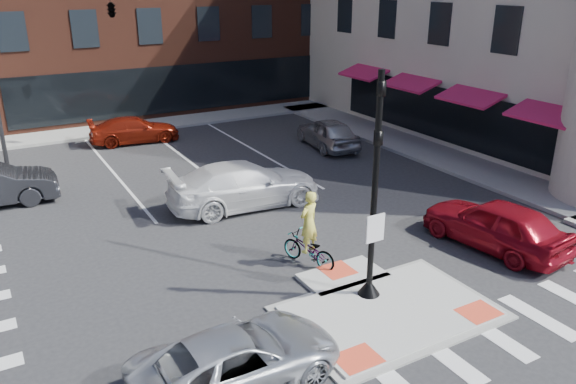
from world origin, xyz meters
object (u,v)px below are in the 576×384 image
silver_suv (238,359)px  white_pickup (245,185)px  bg_car_silver (328,133)px  red_sedan (496,224)px  cyclist (308,241)px  bg_car_red (134,130)px

silver_suv → white_pickup: (4.44, 8.99, 0.21)m
silver_suv → white_pickup: size_ratio=0.78×
white_pickup → bg_car_silver: (7.02, 5.01, -0.08)m
white_pickup → bg_car_silver: white_pickup is taller
silver_suv → white_pickup: bearing=-28.1°
red_sedan → bg_car_silver: 12.22m
silver_suv → cyclist: bearing=-48.7°
bg_car_silver → cyclist: (-7.39, -10.20, 0.03)m
white_pickup → cyclist: size_ratio=2.46×
bg_car_red → cyclist: 16.05m
red_sedan → bg_car_red: 19.12m
silver_suv → cyclist: cyclist is taller
bg_car_silver → bg_car_red: bearing=-28.4°
white_pickup → cyclist: bearing=179.4°
red_sedan → bg_car_red: size_ratio=1.04×
cyclist → red_sedan: bearing=141.3°
white_pickup → bg_car_red: bearing=10.1°
bg_car_red → red_sedan: bearing=-153.6°
silver_suv → red_sedan: 10.01m
silver_suv → bg_car_silver: size_ratio=1.01×
bg_car_red → cyclist: (0.85, -16.03, 0.13)m
bg_car_silver → bg_car_red: bg_car_silver is taller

